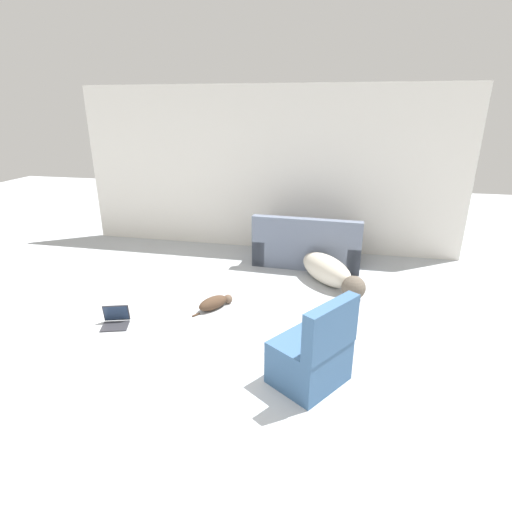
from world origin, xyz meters
TOP-DOWN VIEW (x-y plane):
  - ground_plane at (0.00, 0.00)m, footprint 20.00×20.00m
  - wall_back at (0.00, 4.05)m, footprint 6.57×0.06m
  - couch at (0.81, 3.39)m, footprint 1.71×0.88m
  - dog at (1.21, 2.59)m, footprint 1.11×1.29m
  - cat at (-0.19, 1.56)m, footprint 0.41×0.54m
  - laptop_open at (-1.21, 0.94)m, footprint 0.36×0.34m
  - side_chair at (1.13, 0.36)m, footprint 0.80×0.83m

SIDE VIEW (x-z plane):
  - ground_plane at x=0.00m, z-range 0.00..0.00m
  - laptop_open at x=-1.21m, z-range -0.04..0.19m
  - cat at x=-0.19m, z-range 0.00..0.16m
  - dog at x=1.21m, z-range -0.01..0.40m
  - couch at x=0.81m, z-range -0.14..0.68m
  - side_chair at x=1.13m, z-range -0.14..0.74m
  - wall_back at x=0.00m, z-range 0.00..2.76m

